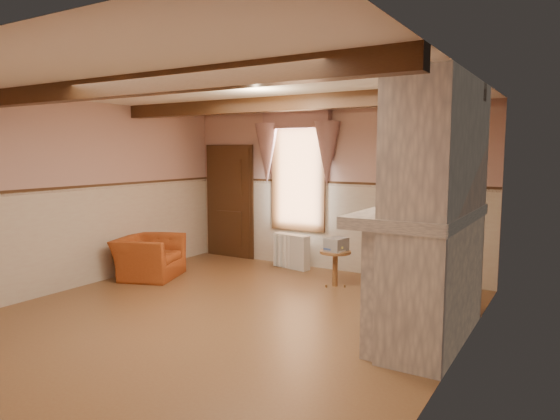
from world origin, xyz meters
The scene contains 25 objects.
floor centered at (0.00, 0.00, 0.00)m, with size 5.50×6.00×0.01m, color brown.
ceiling centered at (0.00, 0.00, 2.80)m, with size 5.50×6.00×0.01m, color silver.
wall_back centered at (0.00, 3.00, 1.40)m, with size 5.50×0.02×2.80m, color tan.
wall_left centered at (-2.75, 0.00, 1.40)m, with size 0.02×6.00×2.80m, color tan.
wall_right centered at (2.75, 0.00, 1.40)m, with size 0.02×6.00×2.80m, color tan.
wainscot centered at (0.00, 0.00, 0.75)m, with size 5.50×6.00×1.50m, color beige, non-canonical shape.
chair_rail centered at (0.00, 0.00, 1.50)m, with size 5.50×6.00×0.08m, color black, non-canonical shape.
firebox centered at (2.00, 0.60, 0.45)m, with size 0.20×0.95×0.90m, color black.
armchair centered at (-2.25, 0.94, 0.33)m, with size 1.03×0.90×0.67m, color #994219.
side_table centered at (0.58, 2.01, 0.28)m, with size 0.48×0.48×0.55m, color brown.
book_stack centered at (0.60, 2.01, 0.65)m, with size 0.26×0.32×0.20m, color #B7AD8C.
radiator centered at (-0.58, 2.70, 0.30)m, with size 0.70×0.18×0.60m, color silver.
bowl centered at (2.24, 0.58, 1.46)m, with size 0.35×0.35×0.09m, color brown.
mantel_clock centered at (2.24, 1.18, 1.52)m, with size 0.14×0.24×0.20m, color black.
oil_lamp centered at (2.24, 1.01, 1.56)m, with size 0.11×0.11×0.28m, color gold.
candle_red centered at (2.24, 0.24, 1.50)m, with size 0.06×0.06×0.16m, color #B51618.
jar_yellow centered at (2.24, 0.42, 1.48)m, with size 0.06×0.06×0.12m, color yellow.
fireplace centered at (2.42, 0.60, 1.40)m, with size 0.85×2.00×2.80m, color gray.
mantel centered at (2.24, 0.60, 1.36)m, with size 1.05×2.05×0.12m, color gray.
overmantel_mirror centered at (2.06, 0.60, 1.97)m, with size 0.06×1.44×1.04m, color silver.
door centered at (-2.10, 2.94, 1.05)m, with size 1.10×0.10×2.10m, color black.
window centered at (-0.60, 2.97, 1.65)m, with size 1.06×0.08×2.02m, color white.
window_drapes centered at (-0.60, 2.88, 2.25)m, with size 1.30×0.14×1.40m, color gray.
ceiling_beam_front centered at (0.00, -1.20, 2.70)m, with size 5.50×0.18×0.20m, color black.
ceiling_beam_back centered at (0.00, 1.20, 2.70)m, with size 5.50×0.18×0.20m, color black.
Camera 1 is at (3.73, -4.78, 2.05)m, focal length 32.00 mm.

